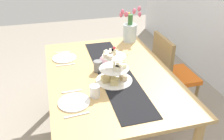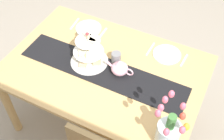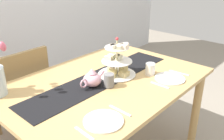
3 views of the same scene
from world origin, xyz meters
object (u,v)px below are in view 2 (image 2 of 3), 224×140
fork_right (103,33)px  tulip_vase (168,132)px  mug_grey (116,58)px  dining_table (105,76)px  teapot (120,68)px  tiered_cake_stand (89,53)px  fork_left (184,60)px  mug_white_text (82,36)px  dinner_plate_right (88,28)px  knife_right (75,24)px  dinner_plate_left (167,54)px  knife_left (150,49)px

fork_right → tulip_vase: bearing=138.4°
fork_right → mug_grey: 0.37m
dining_table → teapot: bearing=180.0°
tiered_cake_stand → fork_right: size_ratio=2.03×
tiered_cake_stand → mug_grey: size_ratio=3.20×
dining_table → fork_left: fork_left is taller
tiered_cake_stand → mug_white_text: bearing=-47.2°
dinner_plate_right → mug_grey: bearing=147.0°
dinner_plate_right → mug_white_text: size_ratio=2.42×
teapot → knife_right: teapot is taller
dinner_plate_left → dinner_plate_right: 0.74m
tulip_vase → fork_right: bearing=-41.6°
tiered_cake_stand → knife_right: (0.36, -0.35, -0.10)m
tiered_cake_stand → fork_right: 0.37m
tiered_cake_stand → fork_left: bearing=-152.3°
dining_table → teapot: 0.21m
teapot → tulip_vase: (-0.52, 0.40, 0.08)m
tulip_vase → teapot: bearing=-37.8°
dinner_plate_left → mug_grey: (0.33, 0.26, 0.05)m
fork_left → fork_right: size_ratio=1.00×
fork_right → fork_left: bearing=180.0°
teapot → mug_white_text: teapot is taller
tiered_cake_stand → teapot: 0.27m
dining_table → fork_left: size_ratio=10.35×
fork_left → knife_left: same height
tiered_cake_stand → dinner_plate_left: (-0.53, -0.35, -0.10)m
fork_right → teapot: bearing=133.4°
dinner_plate_right → tiered_cake_stand: bearing=121.1°
tiered_cake_stand → mug_white_text: 0.27m
dinner_plate_left → dinner_plate_right: same height
tulip_vase → tiered_cake_stand: bearing=-27.2°
tulip_vase → mug_grey: tulip_vase is taller
fork_right → knife_right: (0.29, 0.00, 0.00)m
tulip_vase → fork_left: 0.77m
fork_left → mug_white_text: mug_white_text is taller
fork_left → knife_right: 1.03m
teapot → mug_white_text: (0.45, -0.20, -0.01)m
tulip_vase → knife_right: bearing=-33.5°
knife_right → fork_right: bearing=180.0°
tulip_vase → dinner_plate_left: 0.81m
teapot → fork_right: bearing=-46.6°
mug_grey → teapot: bearing=129.5°
dining_table → fork_right: (0.20, -0.36, 0.10)m
dinner_plate_left → knife_right: size_ratio=1.35×
knife_left → dinner_plate_right: bearing=0.0°
dining_table → teapot: (-0.13, 0.00, 0.16)m
dinner_plate_right → teapot: bearing=143.6°
teapot → dinner_plate_right: teapot is taller
fork_left → mug_white_text: (0.85, 0.16, 0.04)m
dinner_plate_left → fork_left: (-0.15, 0.00, -0.00)m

